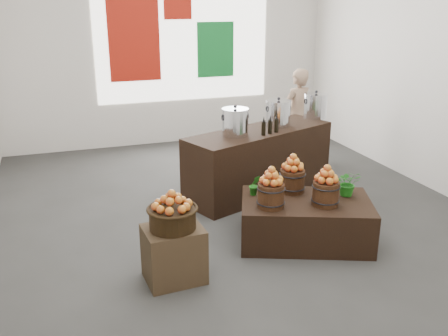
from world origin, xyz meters
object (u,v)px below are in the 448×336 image
object	(u,v)px
crate	(174,254)
wicker_basket	(173,219)
shopper	(297,116)
counter	(259,161)
display_table	(305,221)
stock_pot_right	(315,106)
stock_pot_left	(235,123)
stock_pot_center	(278,114)

from	to	relation	value
crate	wicker_basket	xyz separation A→B (m)	(0.00, 0.00, 0.38)
crate	shopper	world-z (taller)	shopper
crate	counter	bearing A→B (deg)	48.26
display_table	stock_pot_right	size ratio (longest dim) A/B	4.17
wicker_basket	stock_pot_left	bearing A→B (deg)	53.78
stock_pot_center	stock_pot_right	distance (m)	0.81
display_table	counter	world-z (taller)	counter
crate	stock_pot_center	bearing A→B (deg)	45.05
crate	stock_pot_center	size ratio (longest dim) A/B	1.62
crate	wicker_basket	world-z (taller)	wicker_basket
wicker_basket	stock_pot_right	size ratio (longest dim) A/B	1.29
wicker_basket	stock_pot_center	distance (m)	2.87
wicker_basket	counter	size ratio (longest dim) A/B	0.20
display_table	stock_pot_center	bearing A→B (deg)	98.04
stock_pot_left	shopper	distance (m)	2.05
wicker_basket	stock_pot_left	distance (m)	2.17
wicker_basket	shopper	world-z (taller)	shopper
display_table	shopper	world-z (taller)	shopper
display_table	stock_pot_left	distance (m)	1.66
display_table	counter	size ratio (longest dim) A/B	0.64
crate	stock_pot_right	xyz separation A→B (m)	(2.76, 2.31, 0.80)
stock_pot_left	counter	bearing A→B (deg)	21.40
counter	display_table	bearing A→B (deg)	-114.61
stock_pot_right	shopper	world-z (taller)	shopper
display_table	shopper	distance (m)	3.00
stock_pot_center	shopper	size ratio (longest dim) A/B	0.22
crate	stock_pot_right	distance (m)	3.68
display_table	stock_pot_center	world-z (taller)	stock_pot_center
wicker_basket	shopper	bearing A→B (deg)	46.89
counter	wicker_basket	bearing A→B (deg)	-153.14
stock_pot_left	crate	bearing A→B (deg)	-126.22
stock_pot_left	wicker_basket	bearing A→B (deg)	-126.22
wicker_basket	display_table	bearing A→B (deg)	11.30
shopper	stock_pot_left	bearing A→B (deg)	23.34
crate	shopper	size ratio (longest dim) A/B	0.36
shopper	counter	bearing A→B (deg)	28.42
stock_pot_center	stock_pot_right	size ratio (longest dim) A/B	1.00
display_table	stock_pot_left	world-z (taller)	stock_pot_left
stock_pot_right	display_table	bearing A→B (deg)	-120.40
crate	stock_pot_right	size ratio (longest dim) A/B	1.62
wicker_basket	counter	distance (m)	2.53
wicker_basket	display_table	xyz separation A→B (m)	(1.59, 0.32, -0.41)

